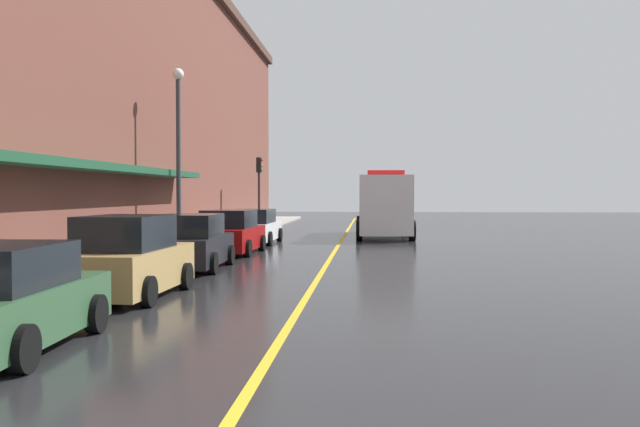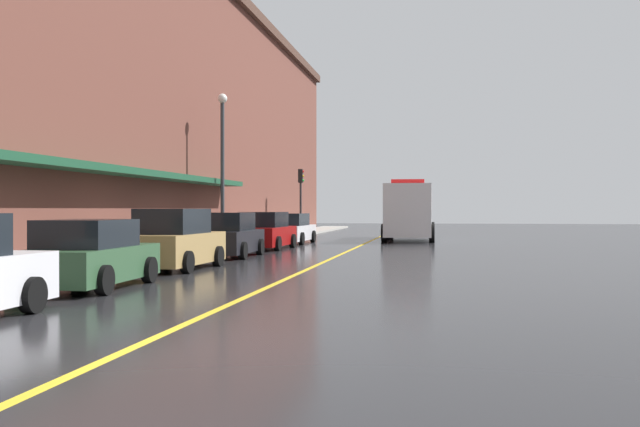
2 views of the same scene
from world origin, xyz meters
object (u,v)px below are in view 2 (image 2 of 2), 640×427
at_px(parked_car_2, 175,241).
at_px(parking_meter_1, 185,229).
at_px(parking_meter_3, 260,223).
at_px(street_lamp_left, 222,152).
at_px(parked_car_4, 265,232).
at_px(parked_car_1, 90,256).
at_px(parked_car_5, 289,229).
at_px(parked_car_3, 228,236).
at_px(parking_meter_2, 181,230).
at_px(parking_meter_0, 226,226).
at_px(traffic_light_near, 301,189).
at_px(box_truck, 410,212).

relative_size(parked_car_2, parking_meter_1, 3.18).
distance_m(parking_meter_3, street_lamp_left, 5.63).
bearing_deg(parked_car_4, parked_car_1, -178.32).
bearing_deg(parked_car_5, parked_car_1, -178.99).
bearing_deg(parked_car_3, parked_car_2, 179.49).
bearing_deg(parked_car_2, parking_meter_2, 19.81).
bearing_deg(parked_car_4, parking_meter_0, 129.55).
bearing_deg(parking_meter_2, traffic_light_near, 89.84).
bearing_deg(parking_meter_2, parking_meter_1, 90.00).
height_order(box_truck, parking_meter_1, box_truck).
bearing_deg(parked_car_5, parked_car_2, -178.90).
height_order(parked_car_1, parking_meter_3, parked_car_1).
relative_size(parked_car_4, parking_meter_2, 3.34).
relative_size(parked_car_5, traffic_light_near, 1.11).
relative_size(parked_car_4, traffic_light_near, 1.03).
bearing_deg(street_lamp_left, parking_meter_2, -85.02).
xyz_separation_m(parked_car_1, parking_meter_0, (-1.40, 15.07, 0.32)).
distance_m(parked_car_5, box_truck, 8.12).
relative_size(parked_car_1, parking_meter_2, 3.17).
xyz_separation_m(parked_car_1, parked_car_5, (0.04, 21.53, 0.01)).
bearing_deg(parked_car_1, street_lamp_left, 4.89).
height_order(parked_car_3, parked_car_4, same).
bearing_deg(parking_meter_0, parked_car_1, -84.70).
distance_m(parked_car_5, street_lamp_left, 6.60).
distance_m(parked_car_3, box_truck, 17.21).
xyz_separation_m(parking_meter_2, parking_meter_3, (0.00, 11.37, 0.00)).
height_order(parked_car_2, parking_meter_3, parked_car_2).
height_order(parked_car_2, traffic_light_near, traffic_light_near).
height_order(parked_car_4, traffic_light_near, traffic_light_near).
height_order(parking_meter_3, street_lamp_left, street_lamp_left).
bearing_deg(parking_meter_2, parking_meter_0, 90.00).
distance_m(parked_car_4, parked_car_5, 5.35).
distance_m(parked_car_1, box_truck, 27.60).
height_order(parking_meter_3, traffic_light_near, traffic_light_near).
distance_m(parking_meter_2, parking_meter_3, 11.37).
bearing_deg(traffic_light_near, parked_car_1, -87.58).
bearing_deg(parking_meter_3, parking_meter_2, -90.00).
distance_m(parking_meter_3, traffic_light_near, 10.86).
relative_size(parked_car_5, parking_meter_3, 3.60).
bearing_deg(parking_meter_0, parked_car_5, 77.50).
xyz_separation_m(parked_car_5, traffic_light_near, (-1.37, 10.04, 2.41)).
bearing_deg(street_lamp_left, box_truck, 52.46).
relative_size(box_truck, parking_meter_0, 6.74).
xyz_separation_m(box_truck, traffic_light_near, (-7.40, 4.66, 1.53)).
bearing_deg(street_lamp_left, parked_car_2, -79.74).
bearing_deg(parked_car_2, parking_meter_0, 9.80).
relative_size(parked_car_2, parking_meter_2, 3.18).
height_order(parked_car_2, parking_meter_0, parked_car_2).
bearing_deg(parked_car_3, parking_meter_2, 132.06).
xyz_separation_m(parked_car_1, traffic_light_near, (-1.34, 31.57, 2.41)).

